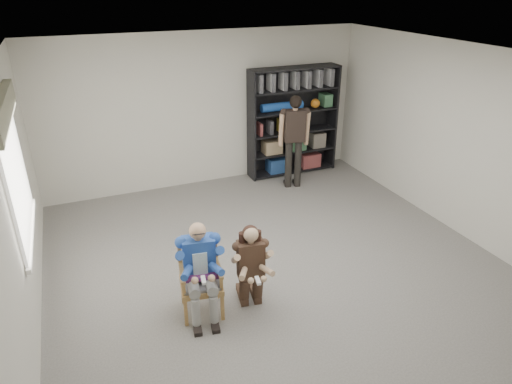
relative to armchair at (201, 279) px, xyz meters
name	(u,v)px	position (x,y,z in m)	size (l,w,h in m)	color
room_shell	(291,183)	(1.21, 0.18, 0.94)	(6.00, 7.00, 2.80)	silver
floor	(287,279)	(1.21, 0.18, -0.46)	(6.00, 7.00, 0.01)	#64615C
window_left	(17,172)	(-1.74, 1.18, 1.17)	(0.16, 2.00, 1.75)	silver
armchair	(201,279)	(0.00, 0.00, 0.00)	(0.53, 0.51, 0.91)	#A87944
seated_man	(200,270)	(0.00, 0.00, 0.14)	(0.51, 0.71, 1.19)	#294797
kneeling_woman	(251,268)	(0.58, -0.12, 0.09)	(0.46, 0.73, 1.09)	#3D281F
bookshelf	(293,122)	(2.91, 3.46, 0.59)	(1.80, 0.38, 2.10)	black
standing_man	(294,143)	(2.61, 2.81, 0.41)	(0.54, 0.30, 1.74)	black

